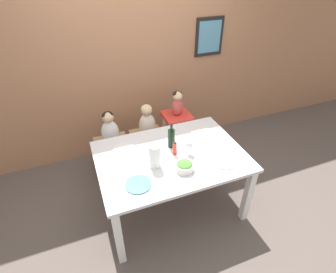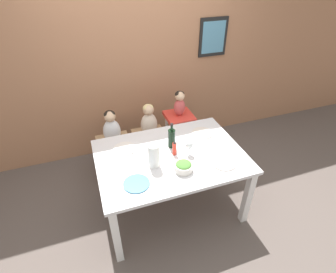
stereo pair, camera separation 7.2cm
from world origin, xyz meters
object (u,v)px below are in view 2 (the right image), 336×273
object	(u,v)px
chair_far_left	(114,146)
wine_bottle	(172,138)
chair_far_center	(150,139)
dinner_plate_front_right	(224,163)
person_child_left	(111,127)
paper_towel_roll	(154,156)
dinner_plate_back_left	(125,149)
salad_bowl_large	(184,166)
chair_right_highchair	(179,124)
person_baby_right	(180,102)
dinner_plate_front_left	(136,184)
person_child_center	(149,121)
wine_glass_near	(189,145)
dinner_plate_back_right	(202,133)

from	to	relation	value
chair_far_left	wine_bottle	size ratio (longest dim) A/B	1.62
chair_far_left	chair_far_center	world-z (taller)	same
wine_bottle	dinner_plate_front_right	distance (m)	0.59
dinner_plate_front_right	person_child_left	bearing A→B (deg)	129.84
paper_towel_roll	dinner_plate_back_left	distance (m)	0.43
paper_towel_roll	salad_bowl_large	distance (m)	0.30
salad_bowl_large	chair_right_highchair	bearing A→B (deg)	70.57
person_child_left	person_baby_right	distance (m)	0.92
chair_far_left	dinner_plate_front_left	xyz separation A→B (m)	(0.05, -1.11, 0.37)
person_child_center	dinner_plate_front_right	xyz separation A→B (m)	(0.45, -1.12, 0.07)
wine_glass_near	dinner_plate_back_right	size ratio (longest dim) A/B	0.69
person_child_left	dinner_plate_back_left	xyz separation A→B (m)	(0.06, -0.57, 0.07)
chair_far_center	wine_bottle	bearing A→B (deg)	-85.27
person_child_left	salad_bowl_large	world-z (taller)	person_child_left
person_child_center	person_baby_right	xyz separation A→B (m)	(0.42, 0.00, 0.19)
wine_glass_near	person_baby_right	bearing A→B (deg)	74.90
chair_far_center	dinner_plate_back_right	xyz separation A→B (m)	(0.47, -0.57, 0.37)
chair_far_center	dinner_plate_front_left	size ratio (longest dim) A/B	1.95
wine_bottle	chair_far_center	bearing A→B (deg)	94.73
chair_far_center	paper_towel_roll	size ratio (longest dim) A/B	1.90
person_child_left	paper_towel_roll	distance (m)	0.98
chair_far_center	dinner_plate_front_right	size ratio (longest dim) A/B	1.95
chair_far_left	chair_right_highchair	size ratio (longest dim) A/B	0.67
person_baby_right	dinner_plate_back_left	xyz separation A→B (m)	(-0.84, -0.57, -0.12)
person_baby_right	wine_bottle	distance (m)	0.78
chair_far_left	person_baby_right	distance (m)	1.02
chair_right_highchair	person_baby_right	size ratio (longest dim) A/B	2.05
paper_towel_roll	wine_glass_near	world-z (taller)	paper_towel_roll
chair_right_highchair	wine_bottle	size ratio (longest dim) A/B	2.41
chair_far_center	paper_towel_roll	distance (m)	1.06
person_child_center	dinner_plate_front_right	distance (m)	1.20
dinner_plate_back_left	salad_bowl_large	bearing A→B (deg)	-47.54
chair_far_center	dinner_plate_front_right	world-z (taller)	dinner_plate_front_right
person_child_center	wine_glass_near	bearing A→B (deg)	-78.30
salad_bowl_large	dinner_plate_front_right	distance (m)	0.42
chair_far_left	dinner_plate_front_left	size ratio (longest dim) A/B	1.95
paper_towel_roll	dinner_plate_front_left	bearing A→B (deg)	-140.10
person_child_left	dinner_plate_back_left	world-z (taller)	person_child_left
person_child_left	person_baby_right	size ratio (longest dim) A/B	1.33
person_child_center	dinner_plate_back_right	distance (m)	0.75
chair_far_left	dinner_plate_back_right	world-z (taller)	dinner_plate_back_right
person_child_center	salad_bowl_large	bearing A→B (deg)	-88.06
salad_bowl_large	dinner_plate_back_right	distance (m)	0.67
dinner_plate_front_right	dinner_plate_back_left	bearing A→B (deg)	148.18
chair_far_left	dinner_plate_front_right	xyz separation A→B (m)	(0.93, -1.11, 0.37)
person_child_left	wine_glass_near	world-z (taller)	wine_glass_near
chair_right_highchair	dinner_plate_front_right	size ratio (longest dim) A/B	2.89
salad_bowl_large	dinner_plate_front_left	world-z (taller)	salad_bowl_large
person_baby_right	chair_far_center	bearing A→B (deg)	-179.83
person_child_center	paper_towel_roll	size ratio (longest dim) A/B	1.83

